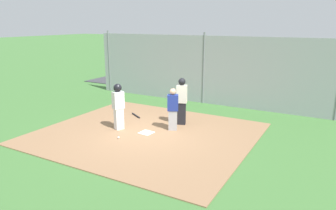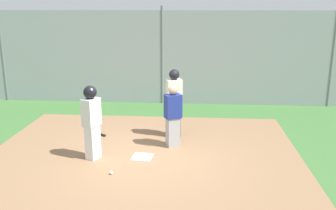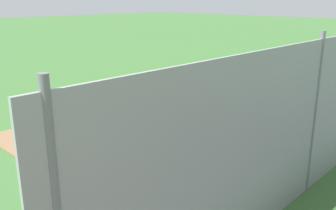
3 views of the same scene
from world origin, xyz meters
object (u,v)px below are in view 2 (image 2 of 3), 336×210
Objects in this scene: catcher at (173,115)px; baseball at (111,173)px; umpire at (174,101)px; home_plate at (142,157)px; parked_car_red at (311,71)px; parked_car_dark at (172,70)px; baseball_bat at (95,133)px; runner at (91,118)px.

catcher reaches higher than baseball.
umpire reaches higher than baseball.
home_plate is 0.10× the size of parked_car_red.
home_plate is 0.10× the size of parked_car_dark.
umpire is (-0.63, -1.49, 0.93)m from home_plate.
baseball is 0.02× the size of parked_car_red.
baseball_bat is at bearing -108.19° from umpire.
umpire is 8.89m from parked_car_red.
parked_car_dark is (0.53, -7.51, -0.20)m from catcher.
parked_car_red is (-5.47, -7.00, -0.36)m from umpire.
runner is at bearing 88.87° from parked_car_dark.
umpire is at bearing 154.75° from catcher.
umpire is 6.81m from parked_car_dark.
parked_car_red is at bearing -105.29° from baseball_bat.
baseball_bat is at bearing -45.01° from home_plate.
runner is at bearing -53.59° from baseball.
home_plate is 0.29× the size of catcher.
baseball is at bearing 61.07° from home_plate.
runner reaches higher than baseball_bat.
baseball is at bearing -61.06° from catcher.
runner is 22.61× the size of baseball.
baseball is (-0.98, 2.40, 0.01)m from baseball_bat.
home_plate is 0.25× the size of umpire.
catcher is 0.91× the size of runner.
umpire is at bearing 67.51° from runner.
baseball_bat is at bearing -67.87° from baseball.
runner is at bearing -65.12° from umpire.
baseball reaches higher than baseball_bat.
runner reaches higher than parked_car_dark.
parked_car_red is at bearing 123.59° from umpire.
catcher is at bearing -166.75° from baseball_bat.
baseball_bat is 2.59m from baseball.
baseball_bat is (2.11, 0.01, -0.91)m from umpire.
parked_car_dark reaches higher than baseball.
runner is 1.35m from baseball.
catcher is 20.57× the size of baseball.
parked_car_red is (-6.61, -9.40, 0.55)m from baseball.
runner is 2.24× the size of baseball_bat.
home_plate is at bearing 46.22° from parked_car_red.
catcher is 2.04× the size of baseball_bat.
umpire is at bearing 43.91° from parked_car_red.
baseball is (-0.58, 0.79, -0.92)m from runner.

